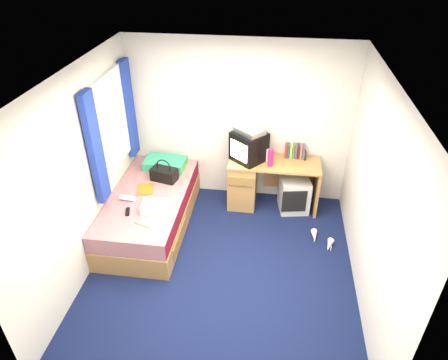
# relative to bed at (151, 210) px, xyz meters

# --- Properties ---
(ground) EXTENTS (3.40, 3.40, 0.00)m
(ground) POSITION_rel_bed_xyz_m (1.10, -0.70, -0.27)
(ground) COLOR #0C1438
(ground) RESTS_ON ground
(room_shell) EXTENTS (3.40, 3.40, 3.40)m
(room_shell) POSITION_rel_bed_xyz_m (1.10, -0.70, 1.18)
(room_shell) COLOR white
(room_shell) RESTS_ON ground
(bed) EXTENTS (1.01, 2.00, 0.54)m
(bed) POSITION_rel_bed_xyz_m (0.00, 0.00, 0.00)
(bed) COLOR #B6874C
(bed) RESTS_ON ground
(pillow) EXTENTS (0.61, 0.41, 0.13)m
(pillow) POSITION_rel_bed_xyz_m (0.05, 0.71, 0.34)
(pillow) COLOR teal
(pillow) RESTS_ON bed
(desk) EXTENTS (1.30, 0.55, 0.75)m
(desk) POSITION_rel_bed_xyz_m (1.38, 0.74, 0.14)
(desk) COLOR #B6874C
(desk) RESTS_ON ground
(storage_cube) EXTENTS (0.47, 0.47, 0.51)m
(storage_cube) POSITION_rel_bed_xyz_m (1.98, 0.67, -0.01)
(storage_cube) COLOR silver
(storage_cube) RESTS_ON ground
(crt_tv) EXTENTS (0.58, 0.57, 0.42)m
(crt_tv) POSITION_rel_bed_xyz_m (1.28, 0.74, 0.69)
(crt_tv) COLOR black
(crt_tv) RESTS_ON desk
(vcr) EXTENTS (0.47, 0.46, 0.07)m
(vcr) POSITION_rel_bed_xyz_m (1.28, 0.74, 0.94)
(vcr) COLOR silver
(vcr) RESTS_ON crt_tv
(book_row) EXTENTS (0.27, 0.13, 0.20)m
(book_row) POSITION_rel_bed_xyz_m (1.93, 0.90, 0.58)
(book_row) COLOR maroon
(book_row) RESTS_ON desk
(picture_frame) EXTENTS (0.05, 0.12, 0.14)m
(picture_frame) POSITION_rel_bed_xyz_m (2.08, 0.88, 0.55)
(picture_frame) COLOR black
(picture_frame) RESTS_ON desk
(pink_water_bottle) EXTENTS (0.10, 0.10, 0.25)m
(pink_water_bottle) POSITION_rel_bed_xyz_m (1.60, 0.61, 0.61)
(pink_water_bottle) COLOR #DA1E6B
(pink_water_bottle) RESTS_ON desk
(aerosol_can) EXTENTS (0.06, 0.06, 0.20)m
(aerosol_can) POSITION_rel_bed_xyz_m (1.54, 0.74, 0.58)
(aerosol_can) COLOR silver
(aerosol_can) RESTS_ON desk
(handbag) EXTENTS (0.39, 0.28, 0.33)m
(handbag) POSITION_rel_bed_xyz_m (0.13, 0.37, 0.37)
(handbag) COLOR black
(handbag) RESTS_ON bed
(towel) EXTENTS (0.32, 0.27, 0.10)m
(towel) POSITION_rel_bed_xyz_m (0.18, -0.34, 0.32)
(towel) COLOR silver
(towel) RESTS_ON bed
(magazine) EXTENTS (0.27, 0.32, 0.01)m
(magazine) POSITION_rel_bed_xyz_m (-0.07, 0.09, 0.28)
(magazine) COLOR yellow
(magazine) RESTS_ON bed
(water_bottle) EXTENTS (0.21, 0.09, 0.07)m
(water_bottle) POSITION_rel_bed_xyz_m (-0.23, -0.19, 0.31)
(water_bottle) COLOR white
(water_bottle) RESTS_ON bed
(colour_swatch_fan) EXTENTS (0.23, 0.14, 0.01)m
(colour_swatch_fan) POSITION_rel_bed_xyz_m (0.12, -0.64, 0.28)
(colour_swatch_fan) COLOR gold
(colour_swatch_fan) RESTS_ON bed
(remote_control) EXTENTS (0.09, 0.17, 0.02)m
(remote_control) POSITION_rel_bed_xyz_m (-0.14, -0.44, 0.28)
(remote_control) COLOR black
(remote_control) RESTS_ON bed
(window_assembly) EXTENTS (0.11, 1.42, 1.40)m
(window_assembly) POSITION_rel_bed_xyz_m (-0.45, 0.20, 1.15)
(window_assembly) COLOR silver
(window_assembly) RESTS_ON room_shell
(white_heels) EXTENTS (0.30, 0.39, 0.09)m
(white_heels) POSITION_rel_bed_xyz_m (2.36, -0.06, -0.23)
(white_heels) COLOR white
(white_heels) RESTS_ON ground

